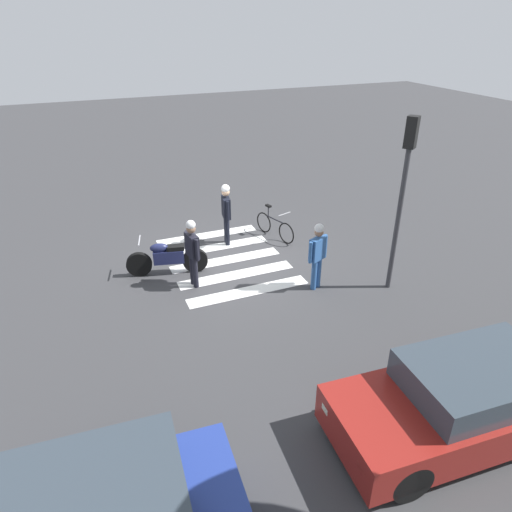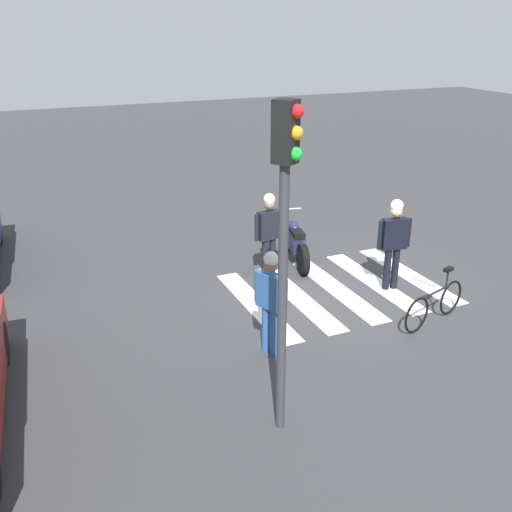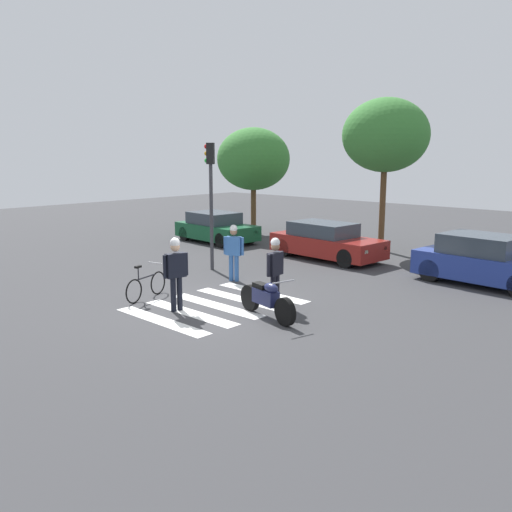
% 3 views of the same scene
% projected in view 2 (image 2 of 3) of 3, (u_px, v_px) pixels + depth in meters
% --- Properties ---
extents(ground_plane, '(60.00, 60.00, 0.00)m').
position_uv_depth(ground_plane, '(337.00, 289.00, 11.80)').
color(ground_plane, '#38383A').
extents(police_motorcycle, '(2.13, 0.76, 1.05)m').
position_uv_depth(police_motorcycle, '(295.00, 242.00, 13.00)').
color(police_motorcycle, black).
rests_on(police_motorcycle, ground_plane).
extents(leaning_bicycle, '(0.62, 1.67, 0.99)m').
position_uv_depth(leaning_bicycle, '(435.00, 304.00, 10.36)').
color(leaning_bicycle, black).
rests_on(leaning_bicycle, ground_plane).
extents(officer_on_foot, '(0.28, 0.69, 1.89)m').
position_uv_depth(officer_on_foot, '(394.00, 237.00, 11.43)').
color(officer_on_foot, black).
rests_on(officer_on_foot, ground_plane).
extents(officer_by_motorcycle, '(0.27, 0.68, 1.83)m').
position_uv_depth(officer_by_motorcycle, '(269.00, 229.00, 12.04)').
color(officer_by_motorcycle, black).
rests_on(officer_by_motorcycle, ground_plane).
extents(pedestrian_bystander, '(0.62, 0.38, 1.79)m').
position_uv_depth(pedestrian_bystander, '(271.00, 296.00, 9.16)').
color(pedestrian_bystander, '#2D5999').
rests_on(pedestrian_bystander, ground_plane).
extents(crosswalk_stripes, '(3.18, 4.05, 0.01)m').
position_uv_depth(crosswalk_stripes, '(337.00, 289.00, 11.80)').
color(crosswalk_stripes, silver).
rests_on(crosswalk_stripes, ground_plane).
extents(traffic_light_pole, '(0.35, 0.33, 4.30)m').
position_uv_depth(traffic_light_pole, '(285.00, 224.00, 6.72)').
color(traffic_light_pole, '#38383D').
rests_on(traffic_light_pole, ground_plane).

